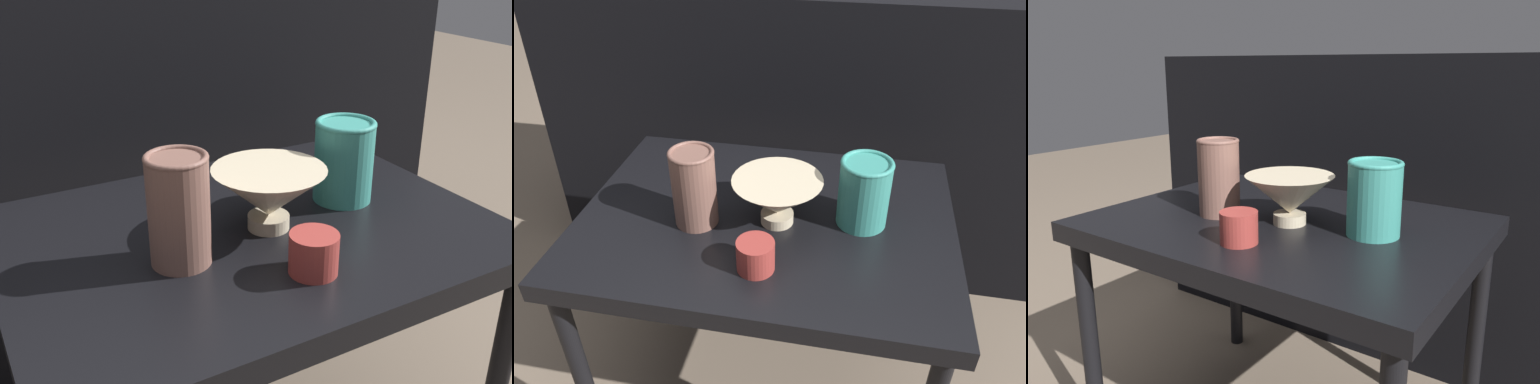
% 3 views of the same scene
% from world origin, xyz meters
% --- Properties ---
extents(table, '(0.75, 0.56, 0.52)m').
position_xyz_m(table, '(0.00, 0.00, 0.46)').
color(table, black).
rests_on(table, ground_plane).
extents(couch_backdrop, '(1.52, 0.50, 0.85)m').
position_xyz_m(couch_backdrop, '(0.00, 0.65, 0.42)').
color(couch_backdrop, black).
rests_on(couch_backdrop, ground_plane).
extents(bowl, '(0.18, 0.18, 0.10)m').
position_xyz_m(bowl, '(0.03, -0.02, 0.58)').
color(bowl, '#C1B293').
rests_on(bowl, table).
extents(vase_textured_left, '(0.09, 0.09, 0.16)m').
position_xyz_m(vase_textured_left, '(-0.13, -0.05, 0.60)').
color(vase_textured_left, brown).
rests_on(vase_textured_left, table).
extents(vase_colorful_right, '(0.10, 0.10, 0.14)m').
position_xyz_m(vase_colorful_right, '(0.19, 0.01, 0.59)').
color(vase_colorful_right, teal).
rests_on(vase_colorful_right, table).
extents(cup, '(0.07, 0.07, 0.06)m').
position_xyz_m(cup, '(0.01, -0.16, 0.55)').
color(cup, maroon).
rests_on(cup, table).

